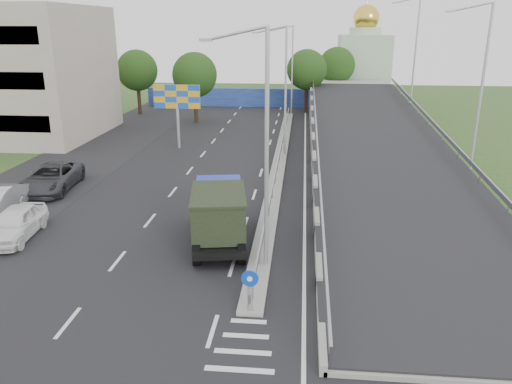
# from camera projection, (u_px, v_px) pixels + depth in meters

# --- Properties ---
(ground) EXTENTS (160.00, 160.00, 0.00)m
(ground) POSITION_uv_depth(u_px,v_px,m) (243.00, 351.00, 16.50)
(ground) COLOR #2D4C1E
(ground) RESTS_ON ground
(road_surface) EXTENTS (26.00, 90.00, 0.04)m
(road_surface) POSITION_uv_depth(u_px,v_px,m) (235.00, 176.00, 35.65)
(road_surface) COLOR black
(road_surface) RESTS_ON ground
(parking_strip) EXTENTS (8.00, 90.00, 0.05)m
(parking_strip) POSITION_uv_depth(u_px,v_px,m) (61.00, 171.00, 36.82)
(parking_strip) COLOR black
(parking_strip) RESTS_ON ground
(median) EXTENTS (1.00, 44.00, 0.20)m
(median) POSITION_uv_depth(u_px,v_px,m) (279.00, 161.00, 39.13)
(median) COLOR gray
(median) RESTS_ON ground
(overpass_ramp) EXTENTS (10.00, 50.00, 3.50)m
(overpass_ramp) POSITION_uv_depth(u_px,v_px,m) (378.00, 143.00, 37.93)
(overpass_ramp) COLOR gray
(overpass_ramp) RESTS_ON ground
(median_guardrail) EXTENTS (0.09, 44.00, 0.71)m
(median_guardrail) POSITION_uv_depth(u_px,v_px,m) (280.00, 153.00, 38.92)
(median_guardrail) COLOR gray
(median_guardrail) RESTS_ON median
(sign_bollard) EXTENTS (0.64, 0.23, 1.67)m
(sign_bollard) POSITION_uv_depth(u_px,v_px,m) (250.00, 290.00, 18.22)
(sign_bollard) COLOR black
(sign_bollard) RESTS_ON median
(lamp_post_near) EXTENTS (2.74, 0.18, 10.08)m
(lamp_post_near) POSITION_uv_depth(u_px,v_px,m) (262.00, 140.00, 20.31)
(lamp_post_near) COLOR #B2B5B7
(lamp_post_near) RESTS_ON median
(lamp_post_mid) EXTENTS (2.74, 0.18, 10.08)m
(lamp_post_mid) POSITION_uv_depth(u_px,v_px,m) (283.00, 85.00, 39.19)
(lamp_post_mid) COLOR #B2B5B7
(lamp_post_mid) RESTS_ON median
(lamp_post_far) EXTENTS (2.74, 0.18, 10.08)m
(lamp_post_far) POSITION_uv_depth(u_px,v_px,m) (291.00, 66.00, 58.08)
(lamp_post_far) COLOR #B2B5B7
(lamp_post_far) RESTS_ON median
(blue_wall) EXTENTS (30.00, 0.50, 2.40)m
(blue_wall) POSITION_uv_depth(u_px,v_px,m) (260.00, 98.00, 65.57)
(blue_wall) COLOR navy
(blue_wall) RESTS_ON ground
(church) EXTENTS (7.00, 7.00, 13.80)m
(church) POSITION_uv_depth(u_px,v_px,m) (363.00, 62.00, 70.56)
(church) COLOR #B2CCAD
(church) RESTS_ON ground
(billboard) EXTENTS (4.00, 0.24, 5.50)m
(billboard) POSITION_uv_depth(u_px,v_px,m) (177.00, 100.00, 42.42)
(billboard) COLOR #B2B5B7
(billboard) RESTS_ON ground
(tree_left_mid) EXTENTS (4.80, 4.80, 7.60)m
(tree_left_mid) POSITION_uv_depth(u_px,v_px,m) (195.00, 75.00, 53.52)
(tree_left_mid) COLOR black
(tree_left_mid) RESTS_ON ground
(tree_median_far) EXTENTS (4.80, 4.80, 7.60)m
(tree_median_far) POSITION_uv_depth(u_px,v_px,m) (307.00, 70.00, 59.99)
(tree_median_far) COLOR black
(tree_median_far) RESTS_ON ground
(tree_left_far) EXTENTS (4.80, 4.80, 7.60)m
(tree_left_far) POSITION_uv_depth(u_px,v_px,m) (137.00, 71.00, 58.96)
(tree_left_far) COLOR black
(tree_left_far) RESTS_ON ground
(tree_ramp_far) EXTENTS (4.80, 4.80, 7.60)m
(tree_ramp_far) POSITION_uv_depth(u_px,v_px,m) (337.00, 66.00, 66.24)
(tree_ramp_far) COLOR black
(tree_ramp_far) RESTS_ON ground
(dump_truck) EXTENTS (3.35, 6.73, 2.84)m
(dump_truck) POSITION_uv_depth(u_px,v_px,m) (219.00, 212.00, 24.41)
(dump_truck) COLOR black
(dump_truck) RESTS_ON ground
(parked_car_a) EXTENTS (2.36, 4.84, 1.59)m
(parked_car_a) POSITION_uv_depth(u_px,v_px,m) (15.00, 223.00, 25.03)
(parked_car_a) COLOR white
(parked_car_a) RESTS_ON ground
(parked_car_c) EXTENTS (3.39, 6.25, 1.66)m
(parked_car_c) POSITION_uv_depth(u_px,v_px,m) (51.00, 178.00, 32.41)
(parked_car_c) COLOR #35363B
(parked_car_c) RESTS_ON ground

